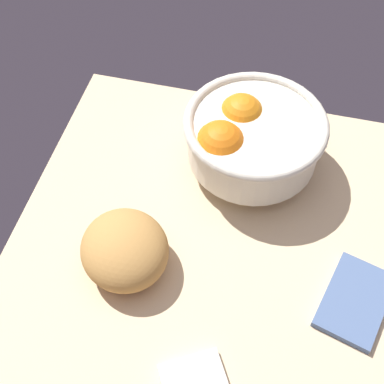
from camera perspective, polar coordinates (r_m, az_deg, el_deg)
ground_plane at (r=80.29cm, az=3.59°, el=-8.46°), size 68.89×65.42×3.00cm
fruit_bowl at (r=84.36cm, az=6.00°, el=5.84°), size 22.14×22.14×12.14cm
bread_loaf at (r=76.36cm, az=-7.13°, el=-6.06°), size 17.95×17.78×7.72cm
napkin_folded at (r=79.18cm, az=16.87°, el=-10.92°), size 14.16×11.18×1.13cm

